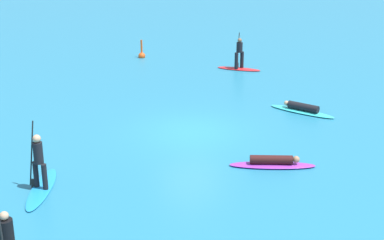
{
  "coord_description": "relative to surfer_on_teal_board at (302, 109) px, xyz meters",
  "views": [
    {
      "loc": [
        -11.89,
        -17.76,
        8.11
      ],
      "look_at": [
        0.0,
        0.0,
        0.5
      ],
      "focal_mm": 53.59,
      "sensor_mm": 36.0,
      "label": 1
    }
  ],
  "objects": [
    {
      "name": "surfer_on_red_board",
      "position": [
        2.35,
        7.44,
        0.39
      ],
      "size": [
        2.01,
        2.38,
        2.03
      ],
      "rotation": [
        0.0,
        0.0,
        2.21
      ],
      "color": "red",
      "rests_on": "ground_plane"
    },
    {
      "name": "surfer_on_teal_board",
      "position": [
        0.0,
        0.0,
        0.0
      ],
      "size": [
        1.61,
        3.04,
        0.43
      ],
      "rotation": [
        0.0,
        0.0,
        1.92
      ],
      "color": "#33C6CC",
      "rests_on": "ground_plane"
    },
    {
      "name": "surfer_on_blue_board",
      "position": [
        -12.13,
        -0.93,
        0.35
      ],
      "size": [
        2.2,
        2.86,
        2.28
      ],
      "rotation": [
        0.0,
        0.0,
        0.98
      ],
      "color": "#1E8CD1",
      "rests_on": "ground_plane"
    },
    {
      "name": "surfer_on_purple_board",
      "position": [
        -4.9,
        -3.65,
        -0.01
      ],
      "size": [
        2.77,
        2.23,
        0.41
      ],
      "rotation": [
        0.0,
        0.0,
        5.66
      ],
      "color": "purple",
      "rests_on": "ground_plane"
    },
    {
      "name": "ground_plane",
      "position": [
        -5.34,
        0.7,
        -0.15
      ],
      "size": [
        120.0,
        120.0,
        0.0
      ],
      "primitive_type": "plane",
      "color": "teal",
      "rests_on": "ground"
    },
    {
      "name": "marker_buoy",
      "position": [
        -0.78,
        12.99,
        0.03
      ],
      "size": [
        0.42,
        0.42,
        1.19
      ],
      "color": "#E55119",
      "rests_on": "ground_plane"
    }
  ]
}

